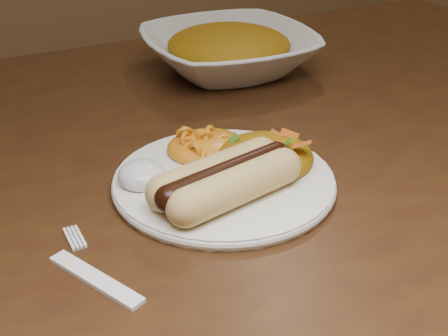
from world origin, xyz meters
name	(u,v)px	position (x,y,z in m)	size (l,w,h in m)	color
table	(136,249)	(0.00, 0.00, 0.66)	(1.60, 0.90, 0.75)	#38230D
plate	(224,182)	(0.08, -0.06, 0.76)	(0.22, 0.22, 0.01)	white
hotdog	(226,178)	(0.06, -0.09, 0.78)	(0.13, 0.09, 0.04)	tan
mac_and_cheese	(206,136)	(0.09, 0.00, 0.78)	(0.09, 0.08, 0.03)	orange
sour_cream	(141,170)	(0.00, -0.03, 0.78)	(0.05, 0.05, 0.03)	silver
taco_salad	(265,148)	(0.13, -0.05, 0.78)	(0.10, 0.10, 0.05)	#C94901
fork	(96,279)	(-0.08, -0.15, 0.75)	(0.02, 0.13, 0.00)	white
serving_bowl	(229,52)	(0.24, 0.24, 0.78)	(0.25, 0.25, 0.06)	white
bowl_filling	(229,39)	(0.24, 0.24, 0.80)	(0.18, 0.18, 0.04)	#C94901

